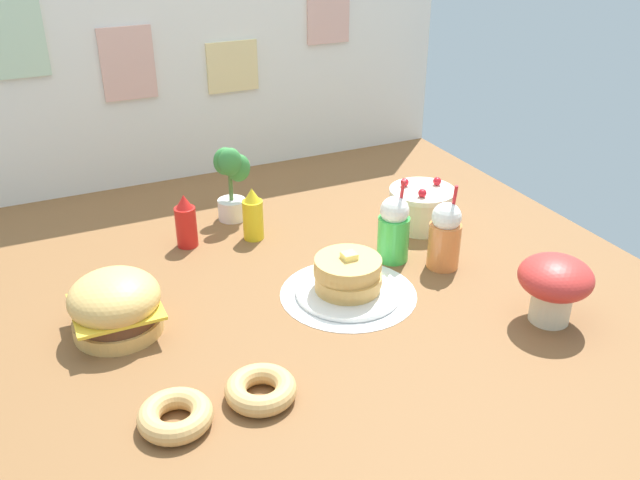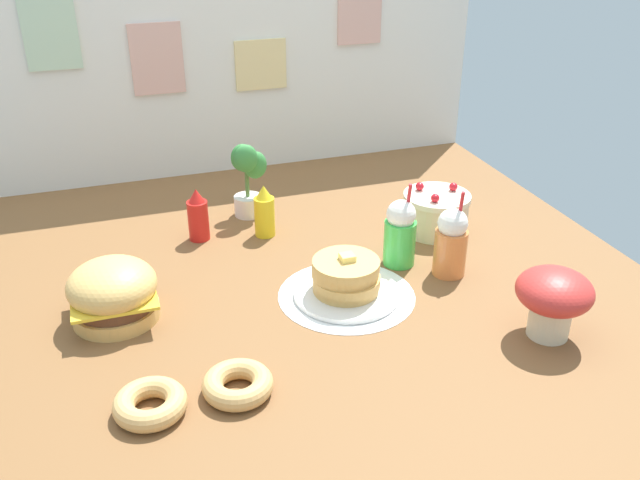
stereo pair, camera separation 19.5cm
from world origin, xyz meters
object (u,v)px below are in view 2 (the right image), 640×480
burger (113,292)px  donut_chocolate (238,384)px  donut_pink_glaze (150,403)px  mushroom_stool (554,297)px  pancake_stack (346,280)px  cream_soda_cup (400,233)px  ketchup_bottle (198,216)px  mustard_bottle (264,212)px  layer_cake (436,212)px  potted_plant (248,177)px  orange_float_cup (451,242)px

burger → donut_chocolate: 0.48m
donut_pink_glaze → mushroom_stool: mushroom_stool is taller
pancake_stack → donut_chocolate: size_ratio=1.83×
pancake_stack → mushroom_stool: (0.43, -0.34, 0.06)m
cream_soda_cup → donut_pink_glaze: (-0.80, -0.45, -0.08)m
ketchup_bottle → donut_chocolate: ketchup_bottle is taller
pancake_stack → mustard_bottle: (-0.12, 0.45, 0.03)m
burger → ketchup_bottle: bearing=53.2°
layer_cake → potted_plant: size_ratio=0.82×
potted_plant → mushroom_stool: potted_plant is taller
donut_pink_glaze → donut_chocolate: same height
burger → cream_soda_cup: (0.85, 0.03, 0.02)m
orange_float_cup → mushroom_stool: size_ratio=1.36×
donut_chocolate → mushroom_stool: size_ratio=0.85×
burger → mushroom_stool: bearing=-22.5°
burger → mushroom_stool: size_ratio=1.21×
mustard_bottle → potted_plant: 0.18m
cream_soda_cup → donut_chocolate: (-0.61, -0.44, -0.08)m
ketchup_bottle → donut_chocolate: 0.81m
layer_cake → cream_soda_cup: bearing=-141.4°
layer_cake → donut_chocolate: bearing=-143.2°
mustard_bottle → mushroom_stool: bearing=-55.0°
burger → pancake_stack: (0.63, -0.09, -0.03)m
pancake_stack → orange_float_cup: (0.34, 0.02, 0.05)m
mushroom_stool → cream_soda_cup: bearing=114.1°
orange_float_cup → donut_chocolate: bearing=-154.9°
layer_cake → cream_soda_cup: 0.27m
mustard_bottle → orange_float_cup: bearing=-42.6°
ketchup_bottle → layer_cake: bearing=-14.3°
orange_float_cup → donut_pink_glaze: size_ratio=1.61×
ketchup_bottle → potted_plant: (0.20, 0.13, 0.06)m
cream_soda_cup → orange_float_cup: 0.16m
layer_cake → donut_chocolate: layer_cake is taller
potted_plant → mushroom_stool: 1.11m
burger → donut_pink_glaze: bearing=-83.7°
pancake_stack → donut_chocolate: bearing=-140.6°
ketchup_bottle → mustard_bottle: (0.21, -0.04, 0.00)m
orange_float_cup → layer_cake: bearing=71.3°
burger → donut_pink_glaze: 0.42m
pancake_stack → potted_plant: potted_plant is taller
cream_soda_cup → mustard_bottle: bearing=137.1°
mushroom_stool → donut_chocolate: bearing=178.0°
pancake_stack → orange_float_cup: orange_float_cup is taller
mushroom_stool → mustard_bottle: bearing=125.0°
pancake_stack → donut_pink_glaze: (-0.58, -0.32, -0.03)m
donut_pink_glaze → burger: bearing=96.3°
pancake_stack → layer_cake: 0.52m
layer_cake → potted_plant: bearing=150.3°
burger → cream_soda_cup: cream_soda_cup is taller
donut_pink_glaze → mustard_bottle: bearing=58.9°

